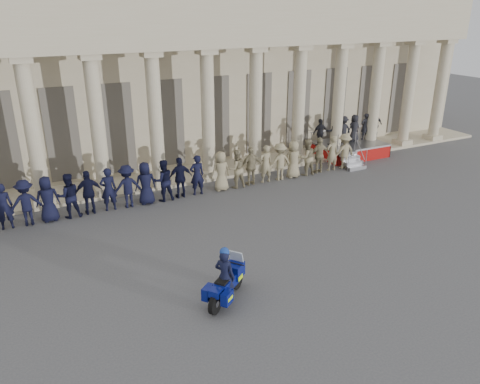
% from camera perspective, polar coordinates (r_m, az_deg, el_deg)
% --- Properties ---
extents(ground, '(90.00, 90.00, 0.00)m').
position_cam_1_polar(ground, '(16.62, 3.10, -7.46)').
color(ground, '#444447').
rests_on(ground, ground).
extents(building, '(40.00, 12.50, 9.00)m').
position_cam_1_polar(building, '(28.48, -11.98, 14.04)').
color(building, tan).
rests_on(building, ground).
extents(officer_rank, '(21.33, 0.71, 1.89)m').
position_cam_1_polar(officer_rank, '(20.84, -9.90, 1.30)').
color(officer_rank, black).
rests_on(officer_rank, ground).
extents(reviewing_stand, '(4.91, 3.74, 2.32)m').
position_cam_1_polar(reviewing_stand, '(27.69, 13.01, 6.86)').
color(reviewing_stand, gray).
rests_on(reviewing_stand, ground).
extents(motorcycle, '(1.71, 1.49, 1.32)m').
position_cam_1_polar(motorcycle, '(13.91, -1.64, -11.03)').
color(motorcycle, black).
rests_on(motorcycle, ground).
extents(rider, '(0.71, 0.74, 1.79)m').
position_cam_1_polar(rider, '(13.65, -1.86, -10.13)').
color(rider, black).
rests_on(rider, ground).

